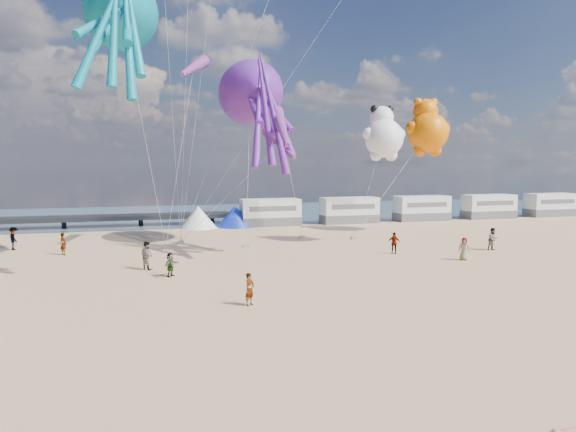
# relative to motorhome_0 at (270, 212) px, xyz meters

# --- Properties ---
(ground) EXTENTS (120.00, 120.00, 0.00)m
(ground) POSITION_rel_motorhome_0_xyz_m (-6.00, -40.00, -1.50)
(ground) COLOR tan
(ground) RESTS_ON ground
(water) EXTENTS (120.00, 120.00, 0.00)m
(water) POSITION_rel_motorhome_0_xyz_m (-6.00, 15.00, -1.48)
(water) COLOR #365468
(water) RESTS_ON ground
(motorhome_0) EXTENTS (6.60, 2.50, 3.00)m
(motorhome_0) POSITION_rel_motorhome_0_xyz_m (0.00, 0.00, 0.00)
(motorhome_0) COLOR silver
(motorhome_0) RESTS_ON ground
(motorhome_1) EXTENTS (6.60, 2.50, 3.00)m
(motorhome_1) POSITION_rel_motorhome_0_xyz_m (9.50, 0.00, 0.00)
(motorhome_1) COLOR silver
(motorhome_1) RESTS_ON ground
(motorhome_2) EXTENTS (6.60, 2.50, 3.00)m
(motorhome_2) POSITION_rel_motorhome_0_xyz_m (19.00, 0.00, 0.00)
(motorhome_2) COLOR silver
(motorhome_2) RESTS_ON ground
(motorhome_3) EXTENTS (6.60, 2.50, 3.00)m
(motorhome_3) POSITION_rel_motorhome_0_xyz_m (28.50, 0.00, 0.00)
(motorhome_3) COLOR silver
(motorhome_3) RESTS_ON ground
(motorhome_4) EXTENTS (6.60, 2.50, 3.00)m
(motorhome_4) POSITION_rel_motorhome_0_xyz_m (38.00, 0.00, 0.00)
(motorhome_4) COLOR silver
(motorhome_4) RESTS_ON ground
(tent_white) EXTENTS (4.00, 4.00, 2.40)m
(tent_white) POSITION_rel_motorhome_0_xyz_m (-8.00, 0.00, -0.30)
(tent_white) COLOR white
(tent_white) RESTS_ON ground
(tent_blue) EXTENTS (4.00, 4.00, 2.40)m
(tent_blue) POSITION_rel_motorhome_0_xyz_m (-4.00, 0.00, -0.30)
(tent_blue) COLOR #1933CC
(tent_blue) RESTS_ON ground
(standing_person) EXTENTS (0.70, 0.68, 1.63)m
(standing_person) POSITION_rel_motorhome_0_xyz_m (-8.60, -31.03, -0.69)
(standing_person) COLOR tan
(standing_person) RESTS_ON ground
(beachgoer_1) EXTENTS (0.95, 0.68, 1.82)m
(beachgoer_1) POSITION_rel_motorhome_0_xyz_m (13.48, -20.56, -0.59)
(beachgoer_1) COLOR #7F6659
(beachgoer_1) RESTS_ON ground
(beachgoer_2) EXTENTS (1.07, 1.14, 1.88)m
(beachgoer_2) POSITION_rel_motorhome_0_xyz_m (-23.81, -9.95, -0.56)
(beachgoer_2) COLOR #7F6659
(beachgoer_2) RESTS_ON ground
(beachgoer_3) EXTENTS (1.24, 1.13, 1.68)m
(beachgoer_3) POSITION_rel_motorhome_0_xyz_m (5.07, -19.81, -0.66)
(beachgoer_3) COLOR #7F6659
(beachgoer_3) RESTS_ON ground
(beachgoer_4) EXTENTS (0.82, 0.92, 1.50)m
(beachgoer_4) POSITION_rel_motorhome_0_xyz_m (-12.06, -23.37, -0.75)
(beachgoer_4) COLOR #7F6659
(beachgoer_4) RESTS_ON ground
(beachgoer_5) EXTENTS (1.39, 1.57, 1.73)m
(beachgoer_5) POSITION_rel_motorhome_0_xyz_m (-19.60, -13.49, -0.64)
(beachgoer_5) COLOR #7F6659
(beachgoer_5) RESTS_ON ground
(beachgoer_6) EXTENTS (0.72, 0.65, 1.65)m
(beachgoer_6) POSITION_rel_motorhome_0_xyz_m (8.71, -23.60, -0.67)
(beachgoer_6) COLOR #7F6659
(beachgoer_6) RESTS_ON ground
(beachgoer_7) EXTENTS (1.05, 1.07, 1.87)m
(beachgoer_7) POSITION_rel_motorhome_0_xyz_m (-13.47, -20.70, -0.57)
(beachgoer_7) COLOR #7F6659
(beachgoer_7) RESTS_ON ground
(sandbag_a) EXTENTS (0.50, 0.35, 0.22)m
(sandbag_a) POSITION_rel_motorhome_0_xyz_m (-11.93, -12.60, -1.39)
(sandbag_a) COLOR gray
(sandbag_a) RESTS_ON ground
(sandbag_b) EXTENTS (0.50, 0.35, 0.22)m
(sandbag_b) POSITION_rel_motorhome_0_xyz_m (-5.42, -13.63, -1.39)
(sandbag_b) COLOR gray
(sandbag_b) RESTS_ON ground
(sandbag_c) EXTENTS (0.50, 0.35, 0.22)m
(sandbag_c) POSITION_rel_motorhome_0_xyz_m (4.99, -12.01, -1.39)
(sandbag_c) COLOR gray
(sandbag_c) RESTS_ON ground
(sandbag_d) EXTENTS (0.50, 0.35, 0.22)m
(sandbag_d) POSITION_rel_motorhome_0_xyz_m (0.58, -10.17, -1.39)
(sandbag_d) COLOR gray
(sandbag_d) RESTS_ON ground
(sandbag_e) EXTENTS (0.50, 0.35, 0.22)m
(sandbag_e) POSITION_rel_motorhome_0_xyz_m (-10.57, -10.26, -1.39)
(sandbag_e) COLOR gray
(sandbag_e) RESTS_ON ground
(kite_octopus_teal) EXTENTS (7.04, 10.82, 11.43)m
(kite_octopus_teal) POSITION_rel_motorhome_0_xyz_m (-14.67, -18.11, 15.56)
(kite_octopus_teal) COLOR #087A8E
(kite_octopus_purple) EXTENTS (8.29, 11.52, 12.10)m
(kite_octopus_purple) POSITION_rel_motorhome_0_xyz_m (-4.46, -11.28, 11.51)
(kite_octopus_purple) COLOR #602091
(kite_panda) EXTENTS (4.57, 4.37, 5.69)m
(kite_panda) POSITION_rel_motorhome_0_xyz_m (6.48, -14.84, 7.63)
(kite_panda) COLOR white
(kite_teddy_orange) EXTENTS (5.84, 5.63, 6.94)m
(kite_teddy_orange) POSITION_rel_motorhome_0_xyz_m (13.96, -9.37, 8.53)
(kite_teddy_orange) COLOR orange
(windsock_left) EXTENTS (3.40, 5.92, 5.98)m
(windsock_left) POSITION_rel_motorhome_0_xyz_m (-9.37, -12.24, 13.25)
(windsock_left) COLOR red
(windsock_mid) EXTENTS (1.90, 6.67, 6.60)m
(windsock_mid) POSITION_rel_motorhome_0_xyz_m (-3.72, -18.95, 8.12)
(windsock_mid) COLOR red
(windsock_right) EXTENTS (2.27, 4.68, 4.63)m
(windsock_right) POSITION_rel_motorhome_0_xyz_m (-3.17, -16.33, 7.01)
(windsock_right) COLOR red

